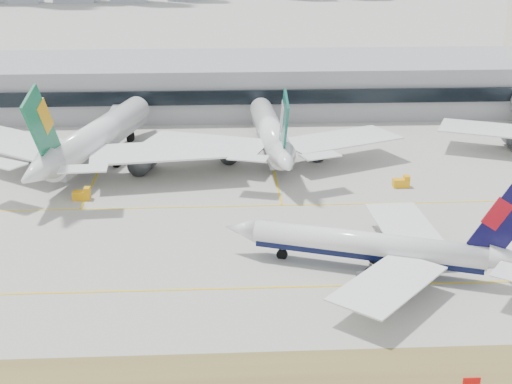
{
  "coord_description": "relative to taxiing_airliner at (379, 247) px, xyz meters",
  "views": [
    {
      "loc": [
        1.01,
        -104.25,
        53.19
      ],
      "look_at": [
        7.42,
        18.0,
        7.5
      ],
      "focal_mm": 50.0,
      "sensor_mm": 36.0,
      "label": 1
    }
  ],
  "objects": [
    {
      "name": "ground",
      "position": [
        -26.52,
        0.07,
        -4.22
      ],
      "size": [
        3000.0,
        3000.0,
        0.0
      ],
      "primitive_type": "plane",
      "color": "#A5A29B",
      "rests_on": "ground"
    },
    {
      "name": "taxiing_airliner",
      "position": [
        0.0,
        0.0,
        0.0
      ],
      "size": [
        50.26,
        42.59,
        17.5
      ],
      "rotation": [
        0.0,
        0.0,
        2.79
      ],
      "color": "white",
      "rests_on": "ground"
    },
    {
      "name": "widebody_eva",
      "position": [
        -54.45,
        57.19,
        2.54
      ],
      "size": [
        69.17,
        68.99,
        25.42
      ],
      "rotation": [
        0.0,
        0.0,
        1.32
      ],
      "color": "white",
      "rests_on": "ground"
    },
    {
      "name": "widebody_cathay",
      "position": [
        -13.07,
        61.67,
        1.76
      ],
      "size": [
        63.07,
        61.68,
        22.49
      ],
      "rotation": [
        0.0,
        0.0,
        1.62
      ],
      "color": "white",
      "rests_on": "ground"
    },
    {
      "name": "terminal",
      "position": [
        -26.52,
        114.9,
        3.28
      ],
      "size": [
        280.0,
        43.1,
        15.0
      ],
      "color": "gray",
      "rests_on": "ground"
    },
    {
      "name": "hold_sign_right",
      "position": [
        4.82,
        -31.93,
        -3.34
      ],
      "size": [
        2.2,
        0.15,
        1.35
      ],
      "color": "red",
      "rests_on": "ground"
    },
    {
      "name": "gse_c",
      "position": [
        13.77,
        39.69,
        -3.17
      ],
      "size": [
        3.55,
        2.0,
        2.6
      ],
      "color": "#F6A40C",
      "rests_on": "ground"
    },
    {
      "name": "gse_b",
      "position": [
        -54.29,
        35.68,
        -3.17
      ],
      "size": [
        3.55,
        2.0,
        2.6
      ],
      "color": "#F6A40C",
      "rests_on": "ground"
    }
  ]
}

